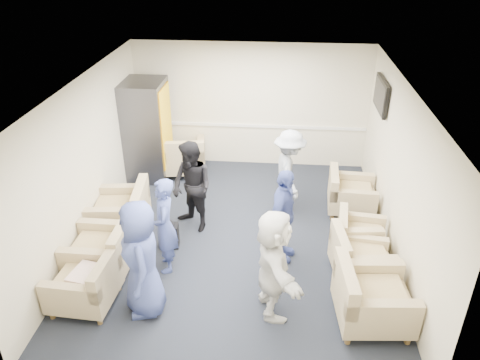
# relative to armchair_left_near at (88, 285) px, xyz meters

# --- Properties ---
(floor) EXTENTS (6.00, 6.00, 0.00)m
(floor) POSITION_rel_armchair_left_near_xyz_m (1.95, 1.74, -0.34)
(floor) COLOR black
(floor) RESTS_ON ground
(ceiling) EXTENTS (6.00, 6.00, 0.00)m
(ceiling) POSITION_rel_armchair_left_near_xyz_m (1.95, 1.74, 2.36)
(ceiling) COLOR silver
(ceiling) RESTS_ON back_wall
(back_wall) EXTENTS (5.00, 0.02, 2.70)m
(back_wall) POSITION_rel_armchair_left_near_xyz_m (1.95, 4.74, 1.01)
(back_wall) COLOR beige
(back_wall) RESTS_ON floor
(front_wall) EXTENTS (5.00, 0.02, 2.70)m
(front_wall) POSITION_rel_armchair_left_near_xyz_m (1.95, -1.26, 1.01)
(front_wall) COLOR beige
(front_wall) RESTS_ON floor
(left_wall) EXTENTS (0.02, 6.00, 2.70)m
(left_wall) POSITION_rel_armchair_left_near_xyz_m (-0.55, 1.74, 1.01)
(left_wall) COLOR beige
(left_wall) RESTS_ON floor
(right_wall) EXTENTS (0.02, 6.00, 2.70)m
(right_wall) POSITION_rel_armchair_left_near_xyz_m (4.45, 1.74, 1.01)
(right_wall) COLOR beige
(right_wall) RESTS_ON floor
(chair_rail) EXTENTS (4.98, 0.04, 0.06)m
(chair_rail) POSITION_rel_armchair_left_near_xyz_m (1.95, 4.72, 0.56)
(chair_rail) COLOR silver
(chair_rail) RESTS_ON back_wall
(tv) EXTENTS (0.10, 1.00, 0.58)m
(tv) POSITION_rel_armchair_left_near_xyz_m (4.39, 3.54, 1.71)
(tv) COLOR black
(tv) RESTS_ON right_wall
(armchair_left_near) EXTENTS (0.89, 0.89, 0.67)m
(armchair_left_near) POSITION_rel_armchair_left_near_xyz_m (0.00, 0.00, 0.00)
(armchair_left_near) COLOR tan
(armchair_left_near) RESTS_ON floor
(armchair_left_mid) EXTENTS (0.92, 0.92, 0.73)m
(armchair_left_mid) POSITION_rel_armchair_left_near_xyz_m (-0.01, 0.72, 0.03)
(armchair_left_mid) COLOR tan
(armchair_left_mid) RESTS_ON floor
(armchair_left_far) EXTENTS (1.05, 1.05, 0.76)m
(armchair_left_far) POSITION_rel_armchair_left_near_xyz_m (-0.06, 1.83, 0.04)
(armchair_left_far) COLOR tan
(armchair_left_far) RESTS_ON floor
(armchair_right_near) EXTENTS (1.03, 1.03, 0.76)m
(armchair_right_near) POSITION_rel_armchair_left_near_xyz_m (3.85, 0.00, 0.04)
(armchair_right_near) COLOR tan
(armchair_right_near) RESTS_ON floor
(armchair_right_midnear) EXTENTS (0.93, 0.93, 0.67)m
(armchair_right_midnear) POSITION_rel_armchair_left_near_xyz_m (3.83, 0.95, -0.00)
(armchair_right_midnear) COLOR tan
(armchair_right_midnear) RESTS_ON floor
(armchair_right_midfar) EXTENTS (0.85, 0.85, 0.61)m
(armchair_right_midfar) POSITION_rel_armchair_left_near_xyz_m (3.92, 1.52, -0.03)
(armchair_right_midfar) COLOR tan
(armchair_right_midfar) RESTS_ON floor
(armchair_right_far) EXTENTS (0.90, 0.90, 0.68)m
(armchair_right_far) POSITION_rel_armchair_left_near_xyz_m (3.91, 2.85, 0.00)
(armchair_right_far) COLOR tan
(armchair_right_far) RESTS_ON floor
(armchair_corner) EXTENTS (1.07, 1.07, 0.75)m
(armchair_corner) POSITION_rel_armchair_left_near_xyz_m (0.55, 4.08, 0.04)
(armchair_corner) COLOR tan
(armchair_corner) RESTS_ON floor
(vending_machine) EXTENTS (0.84, 0.98, 2.06)m
(vending_machine) POSITION_rel_armchair_left_near_xyz_m (-0.14, 3.96, 0.70)
(vending_machine) COLOR #494951
(vending_machine) RESTS_ON floor
(backpack) EXTENTS (0.32, 0.24, 0.51)m
(backpack) POSITION_rel_armchair_left_near_xyz_m (0.83, 1.44, -0.07)
(backpack) COLOR black
(backpack) RESTS_ON floor
(pillow) EXTENTS (0.42, 0.51, 0.13)m
(pillow) POSITION_rel_armchair_left_near_xyz_m (-0.01, 0.00, 0.18)
(pillow) COLOR white
(pillow) RESTS_ON armchair_left_near
(person_front_left) EXTENTS (0.78, 0.97, 1.72)m
(person_front_left) POSITION_rel_armchair_left_near_xyz_m (0.83, -0.01, 0.52)
(person_front_left) COLOR #3E4D95
(person_front_left) RESTS_ON floor
(person_mid_left) EXTENTS (0.49, 0.63, 1.55)m
(person_mid_left) POSITION_rel_armchair_left_near_xyz_m (0.91, 0.91, 0.44)
(person_mid_left) COLOR #3E4D95
(person_mid_left) RESTS_ON floor
(person_back_left) EXTENTS (1.00, 0.98, 1.63)m
(person_back_left) POSITION_rel_armchair_left_near_xyz_m (1.13, 2.05, 0.48)
(person_back_left) COLOR black
(person_back_left) RESTS_ON floor
(person_back_right) EXTENTS (0.78, 1.13, 1.60)m
(person_back_right) POSITION_rel_armchair_left_near_xyz_m (2.79, 2.79, 0.46)
(person_back_right) COLOR beige
(person_back_right) RESTS_ON floor
(person_mid_right) EXTENTS (0.64, 1.00, 1.58)m
(person_mid_right) POSITION_rel_armchair_left_near_xyz_m (2.69, 1.31, 0.45)
(person_mid_right) COLOR #3E4D95
(person_mid_right) RESTS_ON floor
(person_front_right) EXTENTS (0.79, 1.55, 1.60)m
(person_front_right) POSITION_rel_armchair_left_near_xyz_m (2.57, 0.11, 0.47)
(person_front_right) COLOR silver
(person_front_right) RESTS_ON floor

